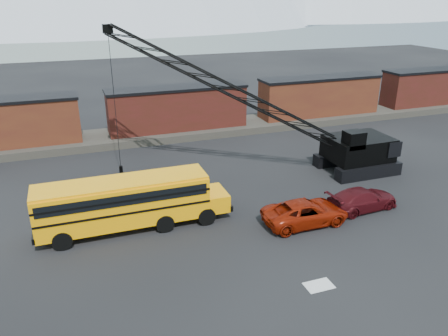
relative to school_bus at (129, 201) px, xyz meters
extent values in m
plane|color=black|center=(7.30, -4.81, -1.79)|extent=(160.00, 160.00, 0.00)
cube|color=#433F37|center=(7.30, 17.19, -1.44)|extent=(120.00, 5.00, 0.70)
cube|color=black|center=(-4.50, 17.19, -0.79)|extent=(2.20, 2.40, 0.60)
cube|color=#4A1715|center=(7.30, 17.19, 0.91)|extent=(13.50, 2.90, 4.00)
cube|color=black|center=(7.30, 17.19, 2.96)|extent=(13.70, 3.10, 0.25)
cube|color=black|center=(3.10, 17.19, -0.79)|extent=(2.20, 2.40, 0.60)
cube|color=black|center=(11.50, 17.19, -0.79)|extent=(2.20, 2.40, 0.60)
cube|color=#4C1E15|center=(23.30, 17.19, 0.91)|extent=(13.50, 2.90, 4.00)
cube|color=black|center=(23.30, 17.19, 2.96)|extent=(13.70, 3.10, 0.25)
cube|color=black|center=(19.10, 17.19, -0.79)|extent=(2.20, 2.40, 0.60)
cube|color=black|center=(27.50, 17.19, -0.79)|extent=(2.20, 2.40, 0.60)
cube|color=#4A1715|center=(39.30, 17.19, 0.91)|extent=(13.50, 2.90, 4.00)
cube|color=black|center=(39.30, 17.19, 2.96)|extent=(13.70, 3.10, 0.25)
cube|color=black|center=(35.10, 17.19, -0.79)|extent=(2.20, 2.40, 0.60)
cube|color=silver|center=(7.80, -8.81, -1.78)|extent=(1.40, 0.90, 0.02)
cube|color=#FFA105|center=(-0.35, 0.00, 0.01)|extent=(10.00, 2.50, 2.50)
cube|color=#FFA105|center=(5.25, 0.00, -0.69)|extent=(1.60, 2.30, 1.10)
cube|color=#FFA105|center=(-0.35, 0.00, 1.31)|extent=(10.00, 2.30, 0.18)
cube|color=black|center=(-0.35, -1.26, 0.71)|extent=(9.60, 0.05, 0.65)
cube|color=black|center=(-0.35, 1.26, 0.71)|extent=(9.60, 0.05, 0.65)
cube|color=black|center=(6.10, 0.00, -0.99)|extent=(0.15, 2.45, 0.35)
cube|color=black|center=(-5.40, 0.00, -0.99)|extent=(0.15, 2.50, 0.35)
cylinder|color=black|center=(-3.95, -1.15, -1.24)|extent=(1.10, 0.35, 1.10)
cylinder|color=black|center=(-3.95, 1.15, -1.24)|extent=(1.10, 0.35, 1.10)
cylinder|color=black|center=(1.85, -1.15, -1.24)|extent=(1.10, 0.35, 1.10)
cylinder|color=black|center=(1.85, 1.15, -1.24)|extent=(1.10, 0.35, 1.10)
cylinder|color=black|center=(4.45, -1.15, -1.24)|extent=(1.10, 0.35, 1.10)
cylinder|color=black|center=(4.45, 1.15, -1.24)|extent=(1.10, 0.35, 1.10)
imported|color=maroon|center=(10.26, -3.06, -1.04)|extent=(5.41, 2.50, 1.50)
imported|color=#430C11|center=(14.73, -2.63, -1.07)|extent=(5.13, 2.42, 1.45)
cube|color=black|center=(18.49, 1.70, -1.29)|extent=(5.50, 1.00, 1.00)
cube|color=black|center=(18.49, 4.90, -1.29)|extent=(5.50, 1.00, 1.00)
cube|color=black|center=(18.49, 3.30, 0.11)|extent=(4.80, 3.60, 1.80)
cube|color=black|center=(20.49, 3.30, 0.31)|extent=(1.20, 3.80, 1.20)
cube|color=black|center=(17.09, 2.10, 1.31)|extent=(1.40, 1.20, 1.30)
cube|color=black|center=(17.09, 1.55, 1.31)|extent=(1.20, 0.06, 0.90)
cube|color=black|center=(0.55, 9.00, 9.19)|extent=(0.70, 0.50, 0.60)
cylinder|color=black|center=(0.55, 9.00, 3.70)|extent=(0.04, 0.04, 10.68)
cube|color=black|center=(0.55, 9.00, -1.44)|extent=(0.25, 0.25, 0.50)
camera|label=1|loc=(-2.53, -23.87, 11.57)|focal=35.00mm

